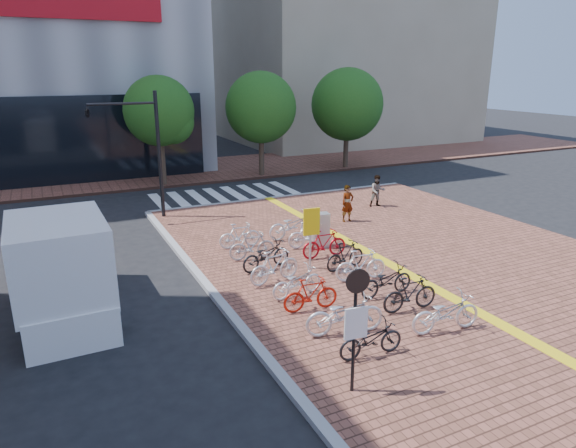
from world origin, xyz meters
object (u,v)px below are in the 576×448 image
bike_0 (371,339)px  bike_5 (266,255)px  bike_6 (252,246)px  traffic_light_pole (127,133)px  bike_15 (293,225)px  notice_sign (356,316)px  bike_10 (386,280)px  bike_1 (345,314)px  bike_7 (240,235)px  bike_11 (361,265)px  yellow_sign (311,227)px  bike_2 (311,294)px  box_truck (62,268)px  utility_box (321,230)px  bike_4 (275,266)px  pedestrian_a (348,203)px  bike_3 (297,282)px  bike_14 (310,235)px  bike_8 (446,313)px  bike_13 (324,244)px  pedestrian_b (377,191)px  bike_12 (345,255)px  bike_9 (410,294)px

bike_0 → bike_5: bike_5 is taller
bike_6 → traffic_light_pole: 7.92m
bike_5 → bike_15: bearing=-53.8°
bike_5 → notice_sign: (-1.06, -6.86, 1.21)m
notice_sign → bike_10: bearing=46.1°
bike_1 → bike_7: bearing=12.1°
bike_0 → bike_11: size_ratio=0.96×
bike_5 → yellow_sign: size_ratio=0.88×
bike_1 → bike_7: 7.07m
bike_0 → bike_2: bike_2 is taller
bike_0 → bike_10: 3.40m
bike_10 → box_truck: (-8.33, 3.01, 0.76)m
utility_box → bike_6: bearing=-177.2°
bike_7 → bike_11: 4.99m
bike_4 → utility_box: utility_box is taller
pedestrian_a → box_truck: 11.97m
bike_3 → notice_sign: 4.85m
bike_14 → bike_3: bearing=154.9°
traffic_light_pole → bike_8: bearing=-68.8°
bike_10 → bike_13: bike_13 is taller
bike_13 → pedestrian_a: pedestrian_a is taller
bike_3 → bike_4: 1.17m
bike_14 → traffic_light_pole: (-5.11, 6.49, 3.22)m
bike_2 → bike_5: bearing=3.5°
bike_11 → yellow_sign: bearing=40.7°
bike_8 → pedestrian_b: (5.51, 10.70, 0.25)m
bike_4 → notice_sign: 5.90m
bike_13 → bike_6: bearing=70.2°
bike_1 → yellow_sign: 4.42m
bike_14 → bike_12: bearing=-170.5°
bike_11 → bike_12: 0.99m
bike_5 → pedestrian_a: bearing=-68.4°
traffic_light_pole → bike_4: bearing=-73.3°
pedestrian_b → yellow_sign: yellow_sign is taller
bike_5 → traffic_light_pole: bearing=8.4°
bike_1 → bike_11: bearing=-28.5°
bike_1 → bike_8: size_ratio=1.06×
bike_4 → pedestrian_a: 7.19m
bike_3 → pedestrian_b: pedestrian_b is taller
bike_5 → utility_box: utility_box is taller
bike_0 → bike_4: (-0.23, 4.75, 0.11)m
bike_11 → box_truck: size_ratio=0.33×
bike_5 → bike_14: size_ratio=1.08×
bike_6 → pedestrian_a: (5.36, 2.48, 0.30)m
bike_9 → traffic_light_pole: bearing=27.2°
bike_13 → bike_14: 1.10m
bike_0 → bike_7: bearing=3.8°
bike_1 → pedestrian_b: bearing=-27.3°
bike_2 → bike_7: 5.59m
bike_4 → traffic_light_pole: 9.76m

